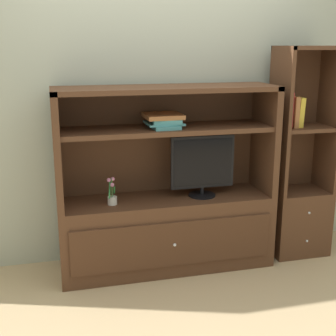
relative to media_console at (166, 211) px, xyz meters
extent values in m
plane|color=tan|center=(0.00, -0.41, -0.46)|extent=(8.00, 8.00, 0.00)
cube|color=#ADB29E|center=(0.00, 0.34, 0.94)|extent=(6.00, 0.10, 2.80)
cube|color=#4C2D1C|center=(0.00, -0.01, -0.17)|extent=(1.66, 0.46, 0.58)
cube|color=#462A19|center=(0.00, -0.25, -0.17)|extent=(1.53, 0.02, 0.35)
sphere|color=silver|center=(0.00, -0.26, -0.17)|extent=(0.02, 0.02, 0.02)
cube|color=#4C2D1C|center=(-0.81, -0.01, 0.54)|extent=(0.05, 0.46, 0.86)
cube|color=#4C2D1C|center=(0.81, -0.01, 0.54)|extent=(0.05, 0.46, 0.86)
cube|color=#4C2D1C|center=(0.00, 0.21, 0.54)|extent=(1.66, 0.02, 0.86)
cube|color=#4C2D1C|center=(0.00, -0.01, 0.95)|extent=(1.66, 0.46, 0.04)
cube|color=#4C2D1C|center=(0.00, -0.01, 0.65)|extent=(1.56, 0.42, 0.04)
cylinder|color=black|center=(0.28, -0.03, 0.12)|extent=(0.21, 0.21, 0.01)
cylinder|color=black|center=(0.28, -0.03, 0.16)|extent=(0.03, 0.03, 0.06)
cube|color=black|center=(0.28, -0.03, 0.39)|extent=(0.50, 0.02, 0.41)
cube|color=black|center=(0.28, -0.05, 0.39)|extent=(0.47, 0.00, 0.37)
cylinder|color=beige|center=(-0.43, -0.07, 0.15)|extent=(0.07, 0.07, 0.06)
cylinder|color=#3D6B33|center=(-0.43, -0.07, 0.25)|extent=(0.01, 0.01, 0.14)
cube|color=#2D7A38|center=(-0.41, -0.07, 0.23)|extent=(0.02, 0.08, 0.08)
cube|color=#2D7A38|center=(-0.45, -0.06, 0.23)|extent=(0.03, 0.10, 0.10)
sphere|color=#C6729E|center=(-0.43, -0.07, 0.27)|extent=(0.03, 0.03, 0.03)
sphere|color=#C6729E|center=(-0.45, -0.06, 0.30)|extent=(0.03, 0.03, 0.03)
sphere|color=#C6729E|center=(-0.42, -0.06, 0.31)|extent=(0.03, 0.03, 0.03)
cube|color=teal|center=(-0.02, 0.00, 0.68)|extent=(0.20, 0.33, 0.03)
cube|color=teal|center=(-0.02, -0.01, 0.70)|extent=(0.27, 0.25, 0.01)
cube|color=teal|center=(-0.01, -0.01, 0.72)|extent=(0.23, 0.29, 0.03)
cube|color=#A56638|center=(-0.03, 0.00, 0.75)|extent=(0.27, 0.28, 0.03)
cube|color=#4C2D1C|center=(1.14, -0.01, -0.19)|extent=(0.47, 0.36, 0.55)
sphere|color=silver|center=(1.14, -0.19, -0.05)|extent=(0.02, 0.02, 0.02)
sphere|color=silver|center=(1.14, -0.19, -0.30)|extent=(0.02, 0.02, 0.02)
cube|color=#4C2D1C|center=(0.92, -0.01, 0.67)|extent=(0.03, 0.36, 1.17)
cube|color=#4C2D1C|center=(1.37, -0.01, 0.67)|extent=(0.03, 0.36, 1.17)
cube|color=#4C2D1C|center=(1.14, 0.17, 0.67)|extent=(0.47, 0.02, 1.17)
cube|color=#4C2D1C|center=(1.14, -0.01, 0.61)|extent=(0.41, 0.32, 0.03)
cube|color=#4C2D1C|center=(1.14, -0.01, 1.24)|extent=(0.47, 0.36, 0.03)
cube|color=red|center=(0.99, -0.01, 0.77)|extent=(0.04, 0.12, 0.28)
cube|color=#A56638|center=(1.03, -0.01, 0.75)|extent=(0.04, 0.17, 0.24)
cube|color=gold|center=(1.08, -0.01, 0.75)|extent=(0.05, 0.16, 0.24)
camera|label=1|loc=(-0.82, -3.33, 1.27)|focal=49.68mm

